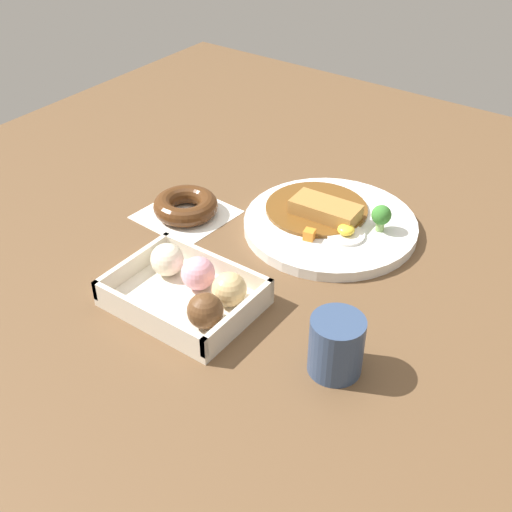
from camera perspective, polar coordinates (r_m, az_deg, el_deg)
name	(u,v)px	position (r m, az deg, el deg)	size (l,w,h in m)	color
ground_plane	(274,279)	(0.99, 1.58, -2.01)	(1.60, 1.60, 0.00)	brown
curry_plate	(330,222)	(1.10, 6.46, 2.97)	(0.29, 0.29, 0.06)	white
donut_box	(191,290)	(0.93, -5.69, -3.00)	(0.21, 0.16, 0.06)	beige
chocolate_ring_donut	(186,206)	(1.13, -6.18, 4.34)	(0.15, 0.15, 0.04)	white
coffee_mug	(336,345)	(0.83, 7.03, -7.78)	(0.07, 0.07, 0.08)	#33476B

